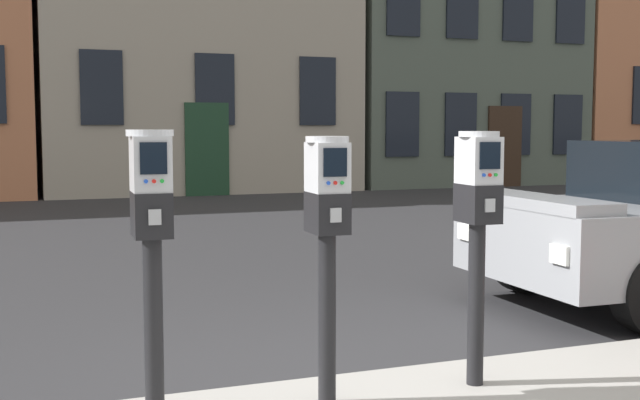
% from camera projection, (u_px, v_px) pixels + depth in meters
% --- Properties ---
extents(parking_meter_near_kerb, '(0.22, 0.26, 1.39)m').
position_uv_depth(parking_meter_near_kerb, '(152.00, 224.00, 3.70)').
color(parking_meter_near_kerb, black).
rests_on(parking_meter_near_kerb, sidewalk_slab).
extents(parking_meter_twin_adjacent, '(0.22, 0.26, 1.35)m').
position_uv_depth(parking_meter_twin_adjacent, '(327.00, 221.00, 4.01)').
color(parking_meter_twin_adjacent, black).
rests_on(parking_meter_twin_adjacent, sidewalk_slab).
extents(parking_meter_end_of_row, '(0.22, 0.26, 1.38)m').
position_uv_depth(parking_meter_end_of_row, '(478.00, 211.00, 4.31)').
color(parking_meter_end_of_row, black).
rests_on(parking_meter_end_of_row, sidewalk_slab).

